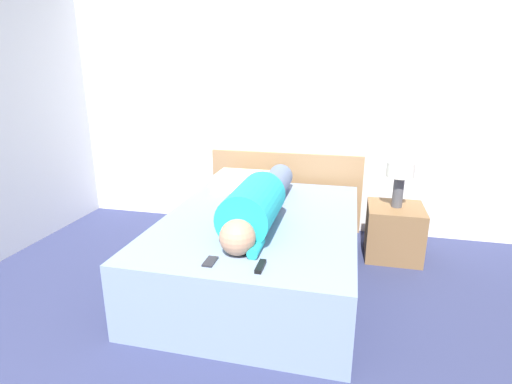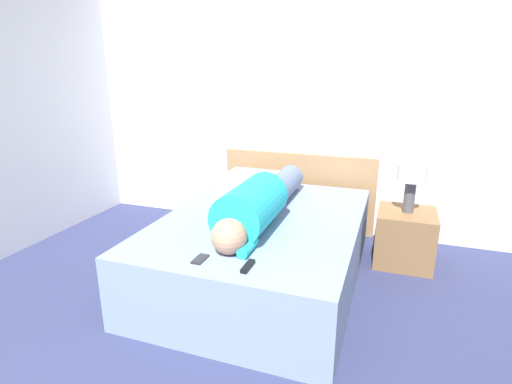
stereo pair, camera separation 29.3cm
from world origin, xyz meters
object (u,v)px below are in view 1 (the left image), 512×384
at_px(nightstand, 394,231).
at_px(table_lamp, 400,175).
at_px(pillow_near_headboard, 242,181).
at_px(cell_phone, 210,261).
at_px(tv_remote, 261,266).
at_px(person_lying, 259,202).
at_px(bed, 260,247).

height_order(nightstand, table_lamp, table_lamp).
distance_m(pillow_near_headboard, cell_phone, 1.57).
relative_size(pillow_near_headboard, tv_remote, 3.33).
xyz_separation_m(tv_remote, cell_phone, (-0.31, 0.00, -0.01)).
height_order(nightstand, tv_remote, tv_remote).
bearing_deg(person_lying, cell_phone, -100.03).
xyz_separation_m(bed, nightstand, (1.09, 0.68, -0.03)).
distance_m(pillow_near_headboard, tv_remote, 1.65).
bearing_deg(person_lying, nightstand, 35.74).
bearing_deg(nightstand, pillow_near_headboard, 178.56).
xyz_separation_m(table_lamp, tv_remote, (-0.90, -1.52, -0.22)).
bearing_deg(cell_phone, bed, 81.79).
distance_m(bed, table_lamp, 1.38).
relative_size(bed, tv_remote, 13.76).
height_order(table_lamp, pillow_near_headboard, table_lamp).
xyz_separation_m(bed, pillow_near_headboard, (-0.35, 0.72, 0.34)).
height_order(bed, person_lying, person_lying).
bearing_deg(person_lying, tv_remote, -76.28).
relative_size(bed, person_lying, 1.25).
distance_m(bed, tv_remote, 0.90).
bearing_deg(table_lamp, pillow_near_headboard, 178.56).
distance_m(table_lamp, pillow_near_headboard, 1.45).
bearing_deg(cell_phone, table_lamp, 51.38).
xyz_separation_m(pillow_near_headboard, cell_phone, (0.23, -1.55, -0.07)).
xyz_separation_m(person_lying, cell_phone, (-0.13, -0.74, -0.15)).
height_order(nightstand, person_lying, person_lying).
distance_m(table_lamp, person_lying, 1.33).
bearing_deg(nightstand, cell_phone, -128.62).
bearing_deg(bed, pillow_near_headboard, 115.84).
distance_m(nightstand, person_lying, 1.41).
xyz_separation_m(table_lamp, person_lying, (-1.08, -0.78, -0.08)).
height_order(tv_remote, cell_phone, tv_remote).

